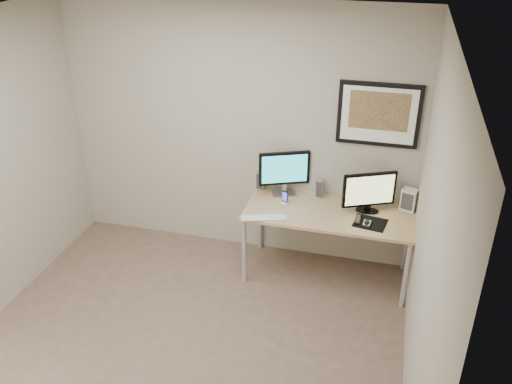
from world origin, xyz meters
TOP-DOWN VIEW (x-y plane):
  - floor at (0.00, 0.00)m, footprint 3.60×3.60m
  - room at (0.00, 0.45)m, footprint 3.60×3.60m
  - desk at (1.00, 1.35)m, footprint 1.60×0.70m
  - framed_art at (1.35, 1.68)m, footprint 0.75×0.04m
  - monitor_large at (0.50, 1.59)m, footprint 0.48×0.24m
  - monitor_tv at (1.35, 1.45)m, footprint 0.48×0.25m
  - speaker_left at (0.25, 1.65)m, footprint 0.10×0.10m
  - speaker_right at (0.86, 1.63)m, footprint 0.08×0.08m
  - phone_dock at (0.55, 1.41)m, footprint 0.08×0.08m
  - keyboard at (0.43, 1.07)m, footprint 0.45×0.24m
  - mousepad at (1.39, 1.24)m, footprint 0.32×0.30m
  - mouse at (1.36, 1.20)m, footprint 0.06×0.10m
  - remote at (1.28, 1.26)m, footprint 0.05×0.19m
  - fan_unit at (1.72, 1.59)m, footprint 0.17×0.14m

SIDE VIEW (x-z plane):
  - floor at x=0.00m, z-range 0.00..0.00m
  - desk at x=1.00m, z-range 0.30..1.03m
  - mousepad at x=1.39m, z-range 0.73..0.73m
  - keyboard at x=0.43m, z-range 0.73..0.75m
  - remote at x=1.28m, z-range 0.73..0.75m
  - mouse at x=1.36m, z-range 0.73..0.77m
  - phone_dock at x=0.55m, z-range 0.73..0.86m
  - speaker_right at x=0.86m, z-range 0.73..0.92m
  - speaker_left at x=0.25m, z-range 0.73..0.93m
  - fan_unit at x=1.72m, z-range 0.73..0.95m
  - monitor_tv at x=1.35m, z-range 0.74..1.15m
  - monitor_large at x=0.50m, z-range 0.76..1.22m
  - framed_art at x=1.35m, z-range 1.32..1.92m
  - room at x=0.00m, z-range -0.16..3.44m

